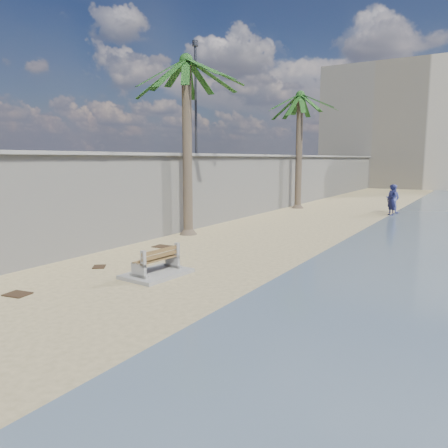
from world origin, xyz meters
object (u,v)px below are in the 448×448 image
at_px(bench_far, 156,264).
at_px(person_b, 393,197).
at_px(palm_mid, 186,63).
at_px(palm_back, 300,97).
at_px(person_a, 392,198).

xyz_separation_m(bench_far, person_b, (2.99, 19.01, 0.64)).
xyz_separation_m(palm_mid, palm_back, (0.23, 12.39, 0.01)).
bearing_deg(person_a, person_b, 140.31).
relative_size(palm_back, person_a, 3.95).
bearing_deg(person_b, palm_mid, 74.57).
height_order(palm_mid, person_b, palm_mid).
distance_m(bench_far, person_b, 19.25).
bearing_deg(person_b, bench_far, 91.70).
distance_m(palm_mid, person_a, 14.73).
bearing_deg(palm_mid, bench_far, -61.56).
relative_size(palm_mid, person_a, 3.94).
xyz_separation_m(palm_back, person_a, (6.23, -0.75, -6.31)).
xyz_separation_m(bench_far, palm_mid, (-3.32, 6.12, 7.02)).
height_order(palm_back, person_a, palm_back).
bearing_deg(person_a, palm_back, -143.71).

